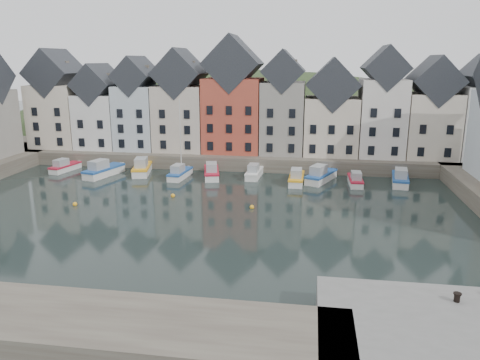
# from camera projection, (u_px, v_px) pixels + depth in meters

# --- Properties ---
(ground) EXTENTS (260.00, 260.00, 0.00)m
(ground) POSITION_uv_depth(u_px,v_px,m) (188.00, 220.00, 48.10)
(ground) COLOR black
(ground) RESTS_ON ground
(far_quay) EXTENTS (90.00, 16.00, 2.00)m
(far_quay) POSITION_uv_depth(u_px,v_px,m) (235.00, 154.00, 76.55)
(far_quay) COLOR #4D453B
(far_quay) RESTS_ON ground
(hillside) EXTENTS (153.60, 70.40, 64.00)m
(hillside) POSITION_uv_depth(u_px,v_px,m) (254.00, 214.00, 106.17)
(hillside) COLOR #28371B
(hillside) RESTS_ON ground
(far_terrace) EXTENTS (72.37, 8.16, 17.78)m
(far_terrace) POSITION_uv_depth(u_px,v_px,m) (253.00, 107.00, 72.19)
(far_terrace) COLOR beige
(far_terrace) RESTS_ON far_quay
(mooring_buoys) EXTENTS (20.50, 5.50, 0.50)m
(mooring_buoys) POSITION_uv_depth(u_px,v_px,m) (166.00, 202.00, 53.76)
(mooring_buoys) COLOR #F1A51C
(mooring_buoys) RESTS_ON ground
(boat_a) EXTENTS (2.69, 5.74, 2.12)m
(boat_a) POSITION_uv_depth(u_px,v_px,m) (65.00, 167.00, 69.21)
(boat_a) COLOR silver
(boat_a) RESTS_ON ground
(boat_b) EXTENTS (3.92, 7.29, 2.68)m
(boat_b) POSITION_uv_depth(u_px,v_px,m) (103.00, 170.00, 66.28)
(boat_b) COLOR silver
(boat_b) RESTS_ON ground
(boat_c) EXTENTS (3.63, 7.32, 2.69)m
(boat_c) POSITION_uv_depth(u_px,v_px,m) (142.00, 168.00, 67.77)
(boat_c) COLOR silver
(boat_c) RESTS_ON ground
(boat_d) EXTENTS (2.30, 5.96, 11.14)m
(boat_d) POSITION_uv_depth(u_px,v_px,m) (180.00, 173.00, 65.15)
(boat_d) COLOR silver
(boat_d) RESTS_ON ground
(boat_e) EXTENTS (3.41, 6.69, 2.46)m
(boat_e) POSITION_uv_depth(u_px,v_px,m) (212.00, 172.00, 65.49)
(boat_e) COLOR silver
(boat_e) RESTS_ON ground
(boat_f) EXTENTS (2.05, 5.83, 2.21)m
(boat_f) POSITION_uv_depth(u_px,v_px,m) (254.00, 173.00, 65.58)
(boat_f) COLOR silver
(boat_f) RESTS_ON ground
(boat_g) EXTENTS (1.98, 6.13, 2.35)m
(boat_g) POSITION_uv_depth(u_px,v_px,m) (296.00, 178.00, 62.36)
(boat_g) COLOR silver
(boat_g) RESTS_ON ground
(boat_h) EXTENTS (4.59, 7.07, 2.61)m
(boat_h) POSITION_uv_depth(u_px,v_px,m) (321.00, 176.00, 63.29)
(boat_h) COLOR silver
(boat_h) RESTS_ON ground
(boat_i) EXTENTS (1.77, 5.42, 2.07)m
(boat_i) POSITION_uv_depth(u_px,v_px,m) (355.00, 180.00, 61.67)
(boat_i) COLOR silver
(boat_i) RESTS_ON ground
(boat_j) EXTENTS (2.91, 6.73, 2.50)m
(boat_j) POSITION_uv_depth(u_px,v_px,m) (400.00, 179.00, 61.82)
(boat_j) COLOR silver
(boat_j) RESTS_ON ground
(mooring_bollard) EXTENTS (0.48, 0.48, 0.56)m
(mooring_bollard) POSITION_uv_depth(u_px,v_px,m) (457.00, 297.00, 27.94)
(mooring_bollard) COLOR black
(mooring_bollard) RESTS_ON near_quay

